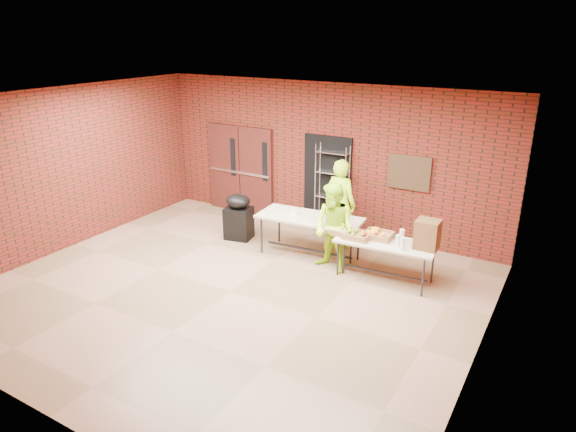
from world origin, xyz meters
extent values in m
cube|color=brown|center=(0.00, 0.00, -0.02)|extent=(8.00, 7.00, 0.04)
cube|color=silver|center=(0.00, 0.00, 3.22)|extent=(8.00, 7.00, 0.04)
cube|color=maroon|center=(0.00, 3.52, 1.60)|extent=(8.00, 0.04, 3.20)
cube|color=maroon|center=(0.00, -3.52, 1.60)|extent=(8.00, 0.04, 3.20)
cube|color=maroon|center=(-4.02, 0.00, 1.60)|extent=(0.04, 7.00, 3.20)
cube|color=maroon|center=(4.02, 0.00, 1.60)|extent=(0.04, 7.00, 3.20)
cube|color=#3F1612|center=(-2.65, 3.44, 1.05)|extent=(0.88, 0.08, 2.10)
cube|color=#3F1612|center=(-1.75, 3.44, 1.05)|extent=(0.88, 0.08, 2.10)
cube|color=black|center=(-2.37, 3.39, 1.35)|extent=(0.12, 0.02, 0.90)
cube|color=black|center=(-1.47, 3.39, 1.35)|extent=(0.12, 0.02, 0.90)
cube|color=silver|center=(-2.20, 3.38, 1.00)|extent=(1.70, 0.04, 0.05)
cube|color=black|center=(0.10, 3.46, 1.05)|extent=(1.10, 0.06, 2.10)
cube|color=#3F2B19|center=(1.90, 3.45, 1.55)|extent=(0.85, 0.04, 0.70)
cube|color=#BBB08F|center=(0.48, 1.96, 0.80)|extent=(2.07, 0.99, 0.04)
cube|color=#29292D|center=(0.48, 1.96, 0.13)|extent=(1.79, 0.18, 0.03)
cylinder|color=#29292D|center=(-0.42, 2.29, 0.39)|extent=(0.04, 0.04, 0.78)
cylinder|color=#29292D|center=(1.37, 2.29, 0.39)|extent=(0.04, 0.04, 0.78)
cylinder|color=#29292D|center=(-0.42, 1.62, 0.39)|extent=(0.04, 0.04, 0.78)
cylinder|color=#29292D|center=(1.37, 1.62, 0.39)|extent=(0.04, 0.04, 0.78)
cube|color=#BBB08F|center=(2.09, 1.78, 0.70)|extent=(1.80, 0.85, 0.04)
cube|color=#29292D|center=(2.09, 1.78, 0.12)|extent=(1.55, 0.15, 0.03)
cylinder|color=#29292D|center=(1.31, 2.08, 0.34)|extent=(0.03, 0.03, 0.68)
cylinder|color=#29292D|center=(2.87, 2.08, 0.34)|extent=(0.03, 0.03, 0.68)
cylinder|color=#29292D|center=(1.31, 1.49, 0.34)|extent=(0.03, 0.03, 0.68)
cylinder|color=#29292D|center=(2.87, 1.49, 0.34)|extent=(0.03, 0.03, 0.68)
cube|color=olive|center=(1.33, 1.72, 0.75)|extent=(0.44, 0.34, 0.07)
cube|color=olive|center=(1.92, 1.86, 0.76)|extent=(0.49, 0.38, 0.08)
cube|color=olive|center=(1.59, 1.66, 0.76)|extent=(0.46, 0.36, 0.07)
cylinder|color=#175416|center=(1.07, 1.90, 0.83)|extent=(0.39, 0.39, 0.01)
cube|color=silver|center=(0.14, 1.95, 0.86)|extent=(0.17, 0.11, 0.06)
cube|color=brown|center=(2.77, 1.86, 0.97)|extent=(0.39, 0.35, 0.51)
cylinder|color=silver|center=(2.33, 1.69, 0.83)|extent=(0.07, 0.07, 0.21)
cylinder|color=silver|center=(2.45, 1.58, 0.83)|extent=(0.08, 0.08, 0.23)
cylinder|color=silver|center=(2.34, 1.85, 0.85)|extent=(0.09, 0.09, 0.26)
cube|color=black|center=(-1.25, 2.02, 0.34)|extent=(0.61, 0.54, 0.69)
ellipsoid|color=black|center=(-1.25, 2.02, 0.83)|extent=(0.61, 0.54, 0.29)
imported|color=#B2F41B|center=(0.77, 2.73, 0.92)|extent=(0.73, 0.54, 1.83)
imported|color=#B2F41B|center=(1.14, 1.65, 0.83)|extent=(0.93, 0.79, 1.67)
camera|label=1|loc=(4.80, -6.21, 4.24)|focal=32.00mm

